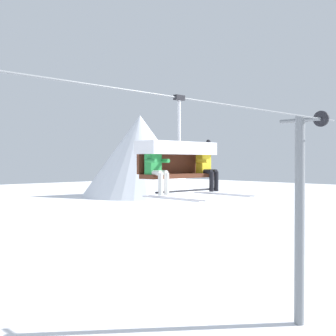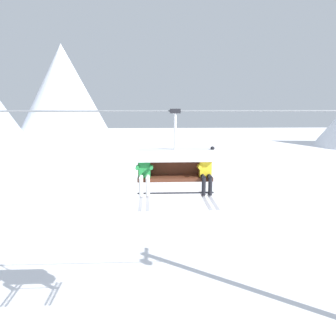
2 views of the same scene
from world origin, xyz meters
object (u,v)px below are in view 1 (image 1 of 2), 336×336
Objects in this scene: skier_green at (157,167)px; skier_yellow at (207,166)px; chairlift_chair at (177,154)px; lift_tower_far at (300,214)px.

skier_green is 1.00× the size of skier_yellow.
chairlift_chair is 1.32× the size of skier_green.
skier_green is 1.67m from skier_yellow.
skier_yellow reaches higher than skier_green.
lift_tower_far reaches higher than skier_green.
lift_tower_far is at bearing 8.48° from skier_yellow.
lift_tower_far is 8.11m from skier_green.
chairlift_chair is at bearing 14.86° from skier_green.
skier_yellow is at bearing -14.37° from chairlift_chair.
chairlift_chair reaches higher than skier_green.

